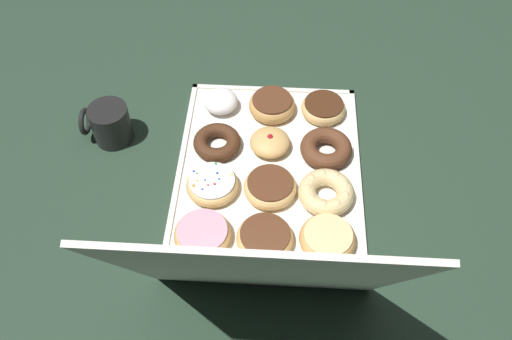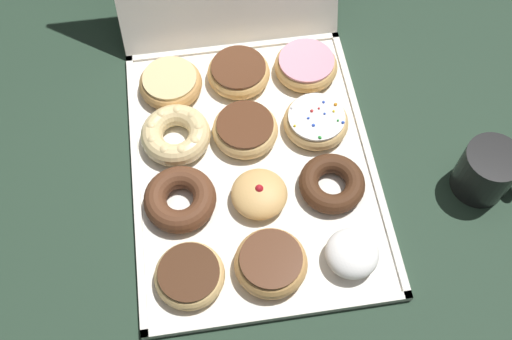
% 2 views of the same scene
% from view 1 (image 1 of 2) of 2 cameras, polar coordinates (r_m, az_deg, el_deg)
% --- Properties ---
extents(ground_plane, '(3.00, 3.00, 0.00)m').
position_cam_1_polar(ground_plane, '(1.21, 1.34, -0.37)').
color(ground_plane, '#233828').
extents(donut_box, '(0.41, 0.53, 0.01)m').
position_cam_1_polar(donut_box, '(1.20, 1.34, -0.21)').
color(donut_box, silver).
rests_on(donut_box, ground).
extents(box_lid_open, '(0.41, 0.21, 0.47)m').
position_cam_1_polar(box_lid_open, '(0.81, 0.52, -10.84)').
color(box_lid_open, silver).
rests_on(box_lid_open, ground).
extents(chocolate_frosted_donut_0, '(0.11, 0.11, 0.03)m').
position_cam_1_polar(chocolate_frosted_donut_0, '(1.31, 7.17, 6.57)').
color(chocolate_frosted_donut_0, '#E5B770').
rests_on(chocolate_frosted_donut_0, donut_box).
extents(chocolate_frosted_donut_1, '(0.11, 0.11, 0.04)m').
position_cam_1_polar(chocolate_frosted_donut_1, '(1.31, 1.93, 6.91)').
color(chocolate_frosted_donut_1, tan).
rests_on(chocolate_frosted_donut_1, donut_box).
extents(powdered_filled_donut_2, '(0.08, 0.08, 0.05)m').
position_cam_1_polar(powdered_filled_donut_2, '(1.32, -3.77, 7.29)').
color(powdered_filled_donut_2, white).
rests_on(powdered_filled_donut_2, donut_box).
extents(chocolate_cake_ring_donut_3, '(0.12, 0.12, 0.04)m').
position_cam_1_polar(chocolate_cake_ring_donut_3, '(1.23, 7.45, 2.29)').
color(chocolate_cake_ring_donut_3, '#59331E').
rests_on(chocolate_cake_ring_donut_3, donut_box).
extents(jelly_filled_donut_4, '(0.09, 0.09, 0.05)m').
position_cam_1_polar(jelly_filled_donut_4, '(1.23, 1.59, 2.96)').
color(jelly_filled_donut_4, tan).
rests_on(jelly_filled_donut_4, donut_box).
extents(chocolate_cake_ring_donut_5, '(0.11, 0.11, 0.03)m').
position_cam_1_polar(chocolate_cake_ring_donut_5, '(1.23, -4.16, 2.96)').
color(chocolate_cake_ring_donut_5, '#472816').
rests_on(chocolate_cake_ring_donut_5, donut_box).
extents(cruller_donut_6, '(0.12, 0.12, 0.04)m').
position_cam_1_polar(cruller_donut_6, '(1.15, 7.46, -2.35)').
color(cruller_donut_6, '#EACC8C').
rests_on(cruller_donut_6, donut_box).
extents(chocolate_frosted_donut_7, '(0.11, 0.11, 0.04)m').
position_cam_1_polar(chocolate_frosted_donut_7, '(1.15, 1.50, -1.82)').
color(chocolate_frosted_donut_7, '#E5B770').
rests_on(chocolate_frosted_donut_7, donut_box).
extents(sprinkle_donut_8, '(0.11, 0.11, 0.04)m').
position_cam_1_polar(sprinkle_donut_8, '(1.16, -4.66, -1.55)').
color(sprinkle_donut_8, '#E5B770').
rests_on(sprinkle_donut_8, donut_box).
extents(glazed_ring_donut_9, '(0.11, 0.11, 0.04)m').
position_cam_1_polar(glazed_ring_donut_9, '(1.09, 7.61, -7.21)').
color(glazed_ring_donut_9, tan).
rests_on(glazed_ring_donut_9, donut_box).
extents(chocolate_frosted_donut_10, '(0.11, 0.11, 0.04)m').
position_cam_1_polar(chocolate_frosted_donut_10, '(1.08, 1.12, -7.22)').
color(chocolate_frosted_donut_10, tan).
rests_on(chocolate_frosted_donut_10, donut_box).
extents(pink_frosted_donut_11, '(0.12, 0.12, 0.04)m').
position_cam_1_polar(pink_frosted_donut_11, '(1.09, -5.68, -6.78)').
color(pink_frosted_donut_11, tan).
rests_on(pink_frosted_donut_11, donut_box).
extents(coffee_mug, '(0.11, 0.09, 0.09)m').
position_cam_1_polar(coffee_mug, '(1.29, -15.31, 4.81)').
color(coffee_mug, black).
rests_on(coffee_mug, ground).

